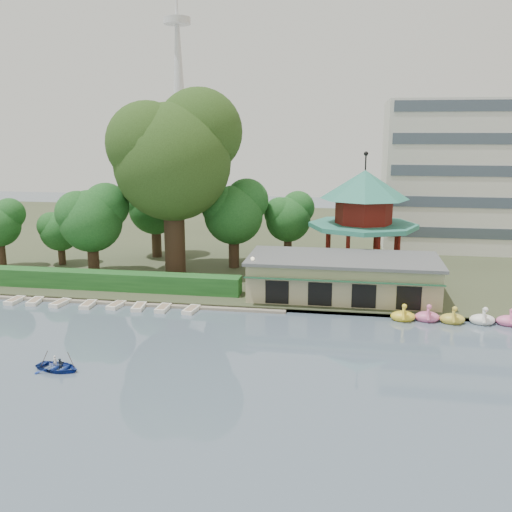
% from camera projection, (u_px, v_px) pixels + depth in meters
% --- Properties ---
extents(ground_plane, '(220.00, 220.00, 0.00)m').
position_uv_depth(ground_plane, '(180.00, 389.00, 36.99)').
color(ground_plane, slate).
rests_on(ground_plane, ground).
extents(shore, '(220.00, 70.00, 0.40)m').
position_uv_depth(shore, '(280.00, 239.00, 87.03)').
color(shore, '#424930').
rests_on(shore, ground).
extents(embankment, '(220.00, 0.60, 0.30)m').
position_uv_depth(embankment, '(234.00, 307.00, 53.62)').
color(embankment, gray).
rests_on(embankment, ground).
extents(dock, '(34.00, 1.60, 0.24)m').
position_uv_depth(dock, '(113.00, 302.00, 55.46)').
color(dock, gray).
rests_on(dock, ground).
extents(boathouse, '(18.60, 9.39, 3.90)m').
position_uv_depth(boathouse, '(343.00, 276.00, 56.04)').
color(boathouse, tan).
rests_on(boathouse, shore).
extents(pavilion, '(12.40, 12.40, 13.50)m').
position_uv_depth(pavilion, '(364.00, 211.00, 64.27)').
color(pavilion, tan).
rests_on(pavilion, shore).
extents(broadcast_tower, '(8.00, 8.00, 96.00)m').
position_uv_depth(broadcast_tower, '(178.00, 70.00, 171.22)').
color(broadcast_tower, silver).
rests_on(broadcast_tower, ground).
extents(hedge, '(30.00, 2.00, 1.80)m').
position_uv_depth(hedge, '(98.00, 280.00, 58.86)').
color(hedge, '#225D24').
rests_on(hedge, shore).
extents(lamp_post, '(0.36, 0.36, 4.28)m').
position_uv_depth(lamp_post, '(253.00, 271.00, 54.33)').
color(lamp_post, black).
rests_on(lamp_post, shore).
extents(big_tree, '(14.23, 13.26, 20.71)m').
position_uv_depth(big_tree, '(174.00, 152.00, 62.54)').
color(big_tree, '#3A281C').
rests_on(big_tree, shore).
extents(small_trees, '(38.75, 17.03, 10.58)m').
position_uv_depth(small_trees, '(156.00, 213.00, 67.80)').
color(small_trees, '#3A281C').
rests_on(small_trees, shore).
extents(swan_boats, '(11.67, 2.13, 1.92)m').
position_uv_depth(swan_boats, '(465.00, 319.00, 49.56)').
color(swan_boats, yellow).
rests_on(swan_boats, ground).
extents(moored_rowboats, '(24.45, 2.68, 0.36)m').
position_uv_depth(moored_rowboats, '(74.00, 303.00, 54.63)').
color(moored_rowboats, white).
rests_on(moored_rowboats, ground).
extents(rowboat_with_passengers, '(5.00, 3.97, 2.01)m').
position_uv_depth(rowboat_with_passengers, '(58.00, 364.00, 39.80)').
color(rowboat_with_passengers, navy).
rests_on(rowboat_with_passengers, ground).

